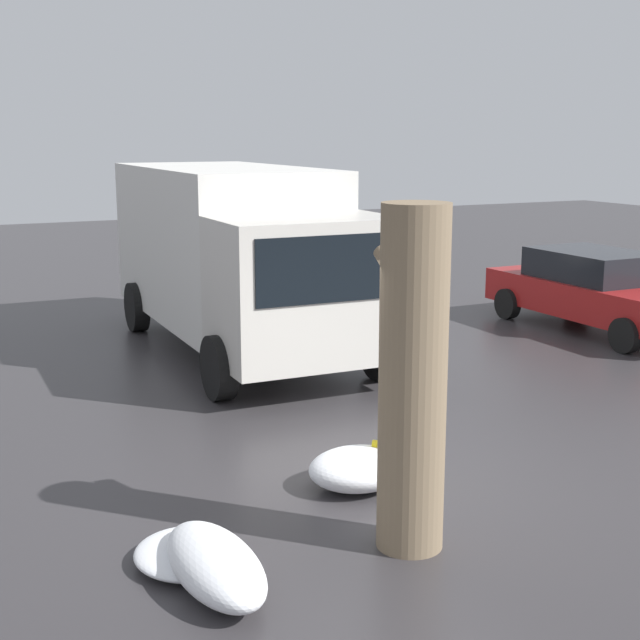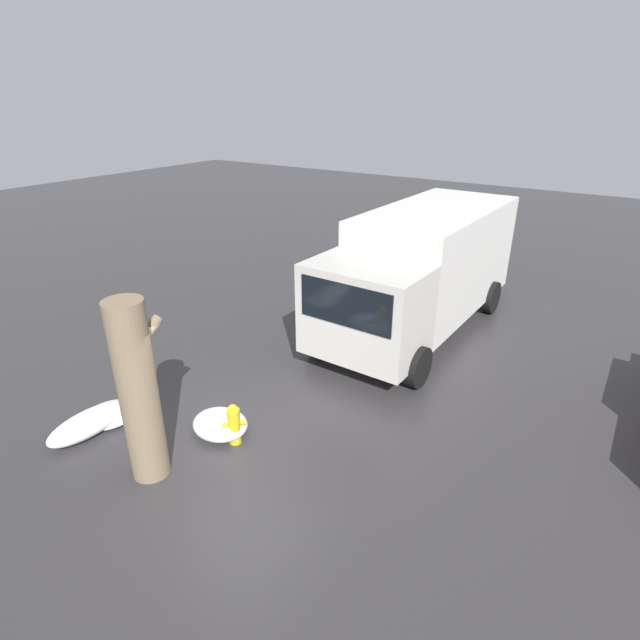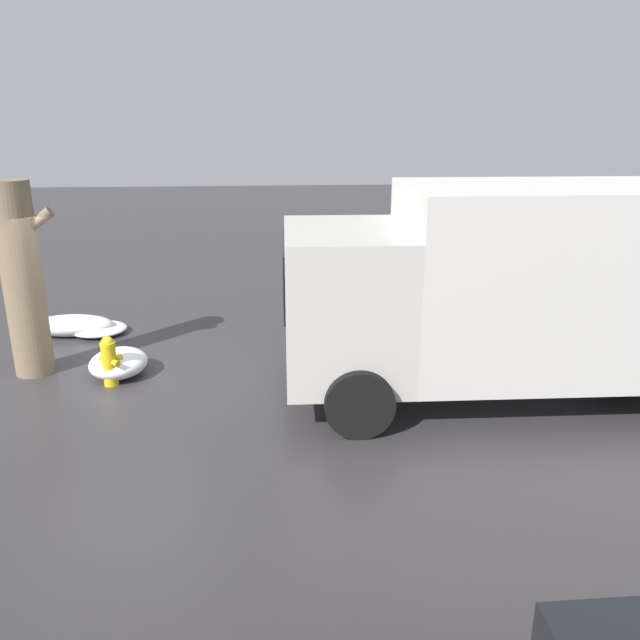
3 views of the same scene
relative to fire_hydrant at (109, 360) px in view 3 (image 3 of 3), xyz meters
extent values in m
plane|color=#333033|center=(0.00, 0.00, -0.40)|extent=(60.00, 60.00, 0.00)
cylinder|color=yellow|center=(0.00, 0.00, -0.09)|extent=(0.22, 0.22, 0.63)
cylinder|color=yellow|center=(0.00, 0.00, 0.26)|extent=(0.23, 0.23, 0.06)
sphere|color=yellow|center=(0.00, 0.00, 0.29)|extent=(0.19, 0.19, 0.19)
cylinder|color=yellow|center=(0.10, 0.12, -0.01)|extent=(0.15, 0.15, 0.11)
cylinder|color=yellow|center=(-0.12, 0.10, -0.01)|extent=(0.13, 0.13, 0.09)
cylinder|color=yellow|center=(0.12, -0.11, -0.01)|extent=(0.13, 0.13, 0.09)
cylinder|color=#7F6B51|center=(-1.33, 0.61, 1.12)|extent=(0.59, 0.59, 3.03)
cylinder|color=#7F6B51|center=(-1.07, 0.61, 1.96)|extent=(0.67, 0.16, 0.54)
cube|color=beige|center=(3.49, -0.65, 1.05)|extent=(1.72, 2.54, 2.01)
cube|color=black|center=(2.65, -0.62, 1.46)|extent=(0.08, 2.10, 0.88)
cube|color=silver|center=(7.01, -0.73, 1.34)|extent=(5.44, 2.63, 2.58)
cylinder|color=black|center=(3.54, -1.90, 0.05)|extent=(0.91, 0.30, 0.90)
cylinder|color=black|center=(3.60, 0.60, 0.05)|extent=(0.91, 0.30, 0.90)
cylinder|color=black|center=(8.38, 0.48, 0.05)|extent=(0.91, 0.30, 0.90)
ellipsoid|color=white|center=(0.03, 0.38, -0.20)|extent=(0.89, 1.05, 0.41)
ellipsoid|color=white|center=(-1.28, 2.40, -0.21)|extent=(1.53, 0.66, 0.39)
ellipsoid|color=white|center=(-0.80, 2.46, -0.31)|extent=(1.03, 0.95, 0.18)
camera|label=1|loc=(-7.56, 4.55, 3.19)|focal=50.00mm
camera|label=2|loc=(-5.13, -5.24, 5.25)|focal=28.00mm
camera|label=3|loc=(2.46, -9.01, 3.47)|focal=35.00mm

